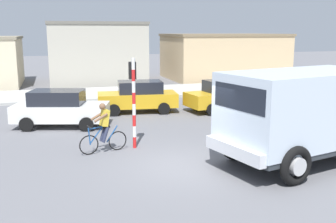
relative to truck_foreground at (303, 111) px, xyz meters
The scene contains 10 objects.
ground_plane 4.01m from the truck_foreground, 167.13° to the left, with size 120.00×120.00×0.00m, color slate.
sidewalk_far 16.06m from the truck_foreground, 102.84° to the left, with size 80.00×5.00×0.16m, color #ADADA8.
truck_foreground is the anchor object (origin of this frame).
cyclist 6.52m from the truck_foreground, 154.20° to the left, with size 1.68×0.62×1.72m.
traffic_light_pole 5.67m from the truck_foreground, 146.45° to the left, with size 0.24×0.43×3.20m.
car_red_near 8.61m from the truck_foreground, 81.99° to the left, with size 4.21×2.31×1.60m.
car_white_mid 10.13m from the truck_foreground, 135.23° to the left, with size 4.31×2.71×1.60m.
car_far_side 9.92m from the truck_foreground, 109.21° to the left, with size 4.15×2.19×1.60m.
building_mid_block 22.55m from the truck_foreground, 100.31° to the left, with size 7.41×6.90×4.80m.
building_corner_right 23.31m from the truck_foreground, 72.25° to the left, with size 9.86×7.21×3.88m.
Camera 1 is at (-3.80, -11.23, 4.09)m, focal length 42.48 mm.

